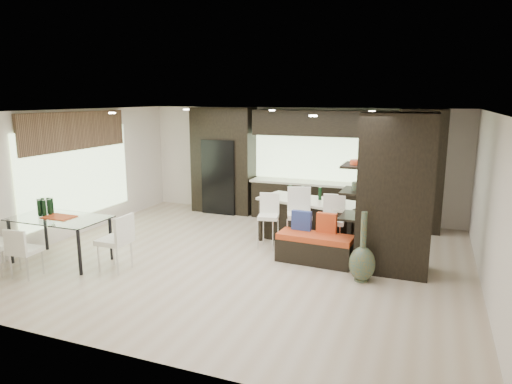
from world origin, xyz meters
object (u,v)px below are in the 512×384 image
at_px(stool_left, 268,227).
at_px(floor_vase, 363,247).
at_px(stool_mid, 299,227).
at_px(stool_right, 333,232).
at_px(dining_table, 61,240).
at_px(chair_near, 26,254).
at_px(chair_far, 1,248).
at_px(chair_end, 115,245).
at_px(kitchen_island, 309,221).
at_px(bench, 315,248).

distance_m(stool_left, floor_vase, 2.24).
bearing_deg(floor_vase, stool_left, 152.82).
relative_size(stool_left, stool_mid, 0.87).
xyz_separation_m(stool_right, dining_table, (-4.53, -2.07, -0.05)).
distance_m(dining_table, chair_near, 0.78).
height_order(stool_mid, dining_table, stool_mid).
bearing_deg(stool_left, chair_far, -154.56).
xyz_separation_m(dining_table, chair_end, (1.19, 0.00, 0.04)).
bearing_deg(chair_far, dining_table, 55.90).
height_order(stool_right, dining_table, stool_right).
xyz_separation_m(stool_right, floor_vase, (0.70, -1.01, 0.11)).
bearing_deg(stool_left, stool_right, -12.51).
relative_size(kitchen_island, floor_vase, 1.80).
height_order(bench, floor_vase, floor_vase).
xyz_separation_m(stool_right, chair_far, (-5.06, -2.87, -0.03)).
distance_m(bench, chair_far, 5.42).
distance_m(kitchen_island, dining_table, 4.81).
distance_m(dining_table, chair_far, 0.97).
distance_m(chair_near, chair_far, 0.54).
bearing_deg(stool_right, stool_left, 172.40).
bearing_deg(bench, chair_near, -147.87).
distance_m(stool_mid, chair_end, 3.39).
height_order(dining_table, chair_far, chair_far).
bearing_deg(chair_near, bench, 25.60).
xyz_separation_m(stool_left, chair_far, (-3.78, -2.89, 0.00)).
relative_size(kitchen_island, stool_left, 2.38).
xyz_separation_m(dining_table, chair_near, (0.00, -0.78, -0.02)).
distance_m(bench, floor_vase, 1.13).
bearing_deg(chair_far, stool_mid, 32.58).
distance_m(floor_vase, chair_near, 5.55).
distance_m(chair_far, chair_end, 1.90).
xyz_separation_m(bench, dining_table, (-4.31, -1.63, 0.15)).
bearing_deg(stool_mid, chair_far, -167.16).
bearing_deg(chair_far, chair_near, 2.34).
bearing_deg(floor_vase, dining_table, -168.49).
bearing_deg(chair_far, chair_end, 24.65).
height_order(stool_right, chair_end, stool_right).
relative_size(stool_mid, chair_far, 1.15).
bearing_deg(stool_left, chair_near, -150.50).
bearing_deg(stool_mid, floor_vase, -56.40).
height_order(kitchen_island, chair_near, kitchen_island).
relative_size(stool_left, chair_near, 1.11).
height_order(stool_mid, chair_far, stool_mid).
xyz_separation_m(floor_vase, chair_near, (-5.23, -1.84, -0.19)).
distance_m(stool_right, chair_near, 5.35).
distance_m(kitchen_island, stool_mid, 0.78).
bearing_deg(chair_near, stool_mid, 32.55).
bearing_deg(stool_right, chair_far, -157.45).
distance_m(stool_left, chair_far, 4.76).
height_order(stool_right, chair_far, stool_right).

